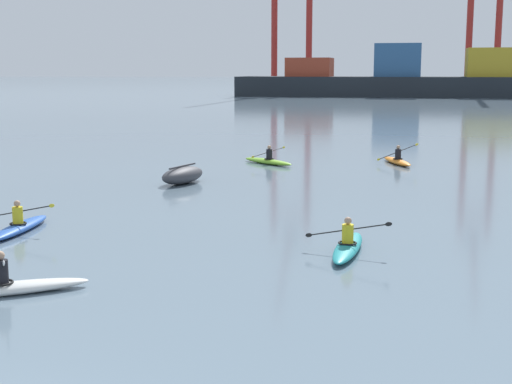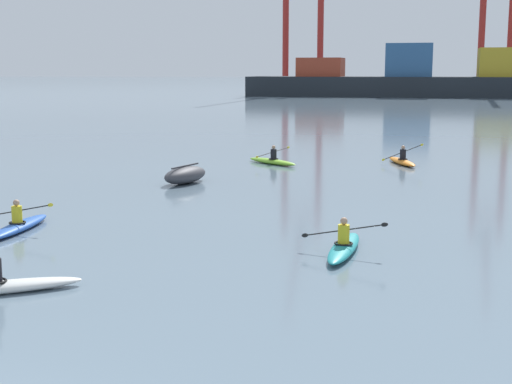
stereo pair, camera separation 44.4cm
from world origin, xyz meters
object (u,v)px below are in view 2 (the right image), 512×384
capsized_dinghy (185,175)px  kayak_teal (344,246)px  kayak_lime (272,161)px  kayak_blue (19,225)px  kayak_orange (402,161)px  kayak_white (0,285)px  container_barge (411,80)px

capsized_dinghy → kayak_teal: (7.77, -10.02, -0.18)m
kayak_lime → kayak_blue: size_ratio=0.90×
capsized_dinghy → kayak_orange: 11.95m
capsized_dinghy → kayak_lime: (2.24, 6.87, -0.18)m
kayak_white → kayak_teal: kayak_white is taller
kayak_white → kayak_orange: bearing=72.2°
container_barge → kayak_white: bearing=-92.8°
kayak_blue → kayak_teal: same height
container_barge → kayak_orange: 90.64m
kayak_teal → kayak_lime: bearing=108.1°
kayak_lime → kayak_orange: 6.49m
kayak_blue → kayak_orange: size_ratio=1.02×
container_barge → kayak_lime: size_ratio=17.82×
capsized_dinghy → kayak_orange: (8.57, 8.32, -0.18)m
capsized_dinghy → kayak_white: size_ratio=0.88×
kayak_lime → container_barge: bearing=87.2°
container_barge → kayak_orange: (1.87, -90.58, -2.66)m
kayak_blue → kayak_teal: 9.61m
kayak_orange → kayak_teal: kayak_orange is taller
kayak_lime → kayak_teal: 17.78m
kayak_lime → kayak_white: 22.06m
container_barge → kayak_blue: size_ratio=15.99×
kayak_orange → capsized_dinghy: bearing=-135.8°
kayak_white → kayak_teal: size_ratio=0.93×
kayak_lime → kayak_blue: 17.05m
capsized_dinghy → kayak_teal: 12.68m
capsized_dinghy → kayak_teal: bearing=-52.2°
container_barge → kayak_teal: (1.07, -108.92, -2.66)m
container_barge → kayak_lime: bearing=-92.8°
container_barge → kayak_white: size_ratio=17.30×
kayak_white → kayak_orange: kayak_orange is taller
capsized_dinghy → kayak_blue: 9.85m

